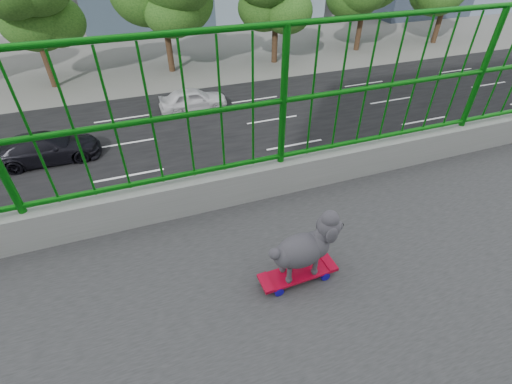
{
  "coord_description": "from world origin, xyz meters",
  "views": [
    {
      "loc": [
        0.98,
        0.92,
        8.95
      ],
      "look_at": [
        -1.38,
        1.77,
        7.03
      ],
      "focal_mm": 24.85,
      "sensor_mm": 36.0,
      "label": 1
    }
  ],
  "objects_px": {
    "poodle": "(305,247)",
    "car_3": "(46,148)",
    "car_1": "(247,193)",
    "car_4": "(193,99)",
    "skateboard": "(298,274)",
    "car_5": "(440,207)"
  },
  "relations": [
    {
      "from": "poodle",
      "to": "car_3",
      "type": "distance_m",
      "value": 17.36
    },
    {
      "from": "car_1",
      "to": "car_3",
      "type": "xyz_separation_m",
      "value": [
        -6.4,
        -7.61,
        -0.05
      ]
    },
    {
      "from": "poodle",
      "to": "car_4",
      "type": "xyz_separation_m",
      "value": [
        -18.4,
        2.37,
        -6.64
      ]
    },
    {
      "from": "skateboard",
      "to": "car_3",
      "type": "height_order",
      "value": "skateboard"
    },
    {
      "from": "poodle",
      "to": "car_4",
      "type": "bearing_deg",
      "value": 170.75
    },
    {
      "from": "poodle",
      "to": "car_5",
      "type": "xyz_separation_m",
      "value": [
        -5.6,
        8.76,
        -6.56
      ]
    },
    {
      "from": "car_5",
      "to": "skateboard",
      "type": "bearing_deg",
      "value": -57.51
    },
    {
      "from": "poodle",
      "to": "car_5",
      "type": "bearing_deg",
      "value": 120.66
    },
    {
      "from": "skateboard",
      "to": "car_5",
      "type": "bearing_deg",
      "value": 120.59
    },
    {
      "from": "poodle",
      "to": "skateboard",
      "type": "bearing_deg",
      "value": -90.0
    },
    {
      "from": "skateboard",
      "to": "poodle",
      "type": "xyz_separation_m",
      "value": [
        -0.0,
        0.03,
        0.25
      ]
    },
    {
      "from": "poodle",
      "to": "car_3",
      "type": "bearing_deg",
      "value": -163.26
    },
    {
      "from": "car_3",
      "to": "skateboard",
      "type": "bearing_deg",
      "value": -161.45
    },
    {
      "from": "poodle",
      "to": "car_5",
      "type": "distance_m",
      "value": 12.3
    },
    {
      "from": "skateboard",
      "to": "car_1",
      "type": "bearing_deg",
      "value": 162.18
    },
    {
      "from": "car_3",
      "to": "car_4",
      "type": "bearing_deg",
      "value": -66.89
    },
    {
      "from": "car_3",
      "to": "car_5",
      "type": "height_order",
      "value": "car_5"
    },
    {
      "from": "poodle",
      "to": "car_3",
      "type": "relative_size",
      "value": 0.11
    },
    {
      "from": "skateboard",
      "to": "poodle",
      "type": "relative_size",
      "value": 1.05
    },
    {
      "from": "car_1",
      "to": "skateboard",
      "type": "bearing_deg",
      "value": -15.92
    },
    {
      "from": "car_1",
      "to": "car_5",
      "type": "relative_size",
      "value": 0.97
    },
    {
      "from": "car_1",
      "to": "car_3",
      "type": "distance_m",
      "value": 9.94
    }
  ]
}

